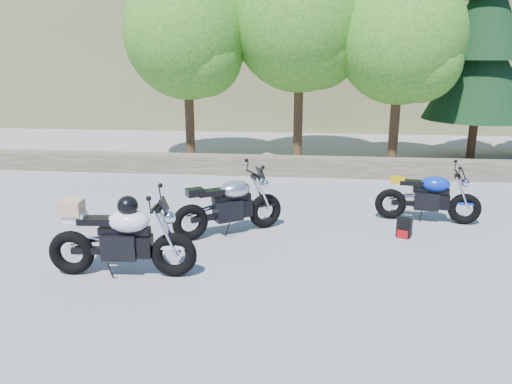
% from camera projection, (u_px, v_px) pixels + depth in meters
% --- Properties ---
extents(ground, '(90.00, 90.00, 0.00)m').
position_uv_depth(ground, '(238.00, 250.00, 8.44)').
color(ground, gray).
rests_on(ground, ground).
extents(stone_wall, '(22.00, 0.55, 0.50)m').
position_uv_depth(stone_wall, '(266.00, 165.00, 13.64)').
color(stone_wall, '#493D31').
rests_on(stone_wall, ground).
extents(tree_decid_left, '(3.67, 3.67, 5.62)m').
position_uv_depth(tree_decid_left, '(190.00, 38.00, 14.54)').
color(tree_decid_left, '#382314').
rests_on(tree_decid_left, ground).
extents(tree_decid_mid, '(4.08, 4.08, 6.24)m').
position_uv_depth(tree_decid_mid, '(304.00, 24.00, 14.48)').
color(tree_decid_mid, '#382314').
rests_on(tree_decid_mid, ground).
extents(tree_decid_right, '(3.54, 3.54, 5.41)m').
position_uv_depth(tree_decid_right, '(405.00, 42.00, 13.77)').
color(tree_decid_right, '#382314').
rests_on(tree_decid_right, ground).
extents(conifer_near, '(3.17, 3.17, 7.06)m').
position_uv_depth(conifer_near, '(484.00, 37.00, 14.68)').
color(conifer_near, '#382314').
rests_on(conifer_near, ground).
extents(silver_bike, '(1.91, 1.31, 1.09)m').
position_uv_depth(silver_bike, '(230.00, 206.00, 9.08)').
color(silver_bike, black).
rests_on(silver_bike, ground).
extents(white_bike, '(2.23, 0.71, 1.24)m').
position_uv_depth(white_bike, '(121.00, 237.00, 7.34)').
color(white_bike, black).
rests_on(white_bike, ground).
extents(blue_bike, '(2.01, 0.63, 1.01)m').
position_uv_depth(blue_bike, '(429.00, 197.00, 9.76)').
color(blue_bike, black).
rests_on(blue_bike, ground).
extents(backpack, '(0.30, 0.29, 0.34)m').
position_uv_depth(backpack, '(404.00, 228.00, 9.01)').
color(backpack, black).
rests_on(backpack, ground).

